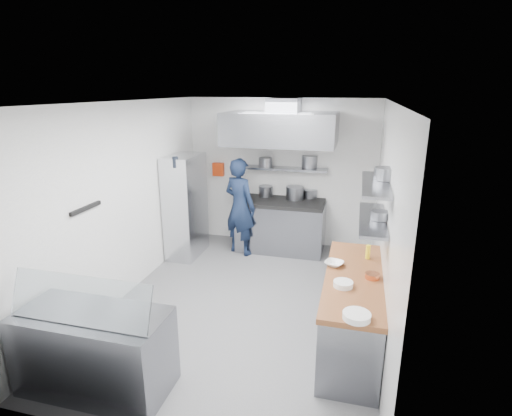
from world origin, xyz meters
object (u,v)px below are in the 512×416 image
(gas_range, at_px, (281,227))
(chef, at_px, (240,207))
(display_case, at_px, (95,351))
(wire_rack, at_px, (186,206))

(gas_range, height_order, chef, chef)
(display_case, bearing_deg, wire_rack, 98.76)
(gas_range, relative_size, chef, 0.89)
(chef, xyz_separation_m, wire_rack, (-0.93, -0.30, 0.03))
(wire_rack, distance_m, display_case, 3.51)
(chef, xyz_separation_m, display_case, (-0.40, -3.74, -0.47))
(gas_range, relative_size, display_case, 1.07)
(wire_rack, bearing_deg, gas_range, 22.12)
(chef, bearing_deg, display_case, 107.90)
(gas_range, distance_m, chef, 0.90)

